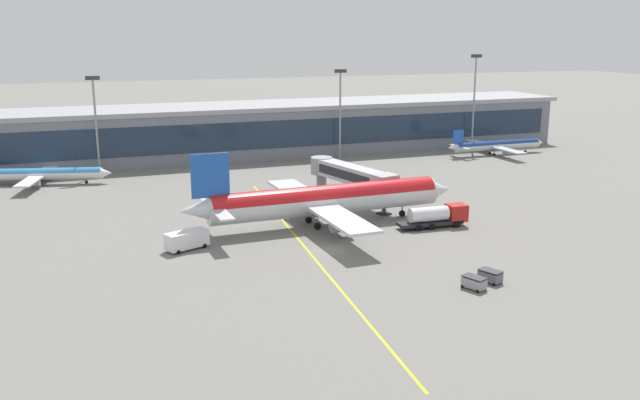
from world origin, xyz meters
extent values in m
plane|color=slate|center=(0.00, 0.00, 0.00)|extent=(700.00, 700.00, 0.00)
cube|color=yellow|center=(-3.23, 2.00, 0.00)|extent=(7.24, 79.72, 0.01)
cube|color=slate|center=(-1.90, 75.34, 5.54)|extent=(178.01, 19.76, 11.08)
cube|color=#1E2D42|center=(-1.90, 65.40, 6.10)|extent=(172.67, 0.16, 6.21)
cube|color=#99999E|center=(-1.90, 75.34, 11.58)|extent=(181.57, 20.16, 1.00)
cylinder|color=silver|center=(3.55, 11.80, 3.79)|extent=(36.31, 4.99, 4.18)
cylinder|color=red|center=(3.55, 11.80, 4.16)|extent=(35.58, 4.81, 4.01)
cone|color=silver|center=(23.12, 12.24, 3.79)|extent=(4.27, 4.07, 3.97)
cone|color=silver|center=(-16.22, 11.36, 4.21)|extent=(5.10, 3.67, 3.55)
cube|color=#1E51B2|center=(-14.05, 11.41, 9.01)|extent=(5.44, 0.48, 6.27)
cube|color=silver|center=(-13.65, 15.60, 4.41)|extent=(2.15, 6.73, 0.24)
cube|color=silver|center=(-13.46, 7.24, 4.41)|extent=(2.15, 6.73, 0.24)
cube|color=silver|center=(1.84, 21.46, 3.47)|extent=(5.14, 15.32, 0.40)
cube|color=silver|center=(2.27, 2.07, 3.47)|extent=(5.14, 15.32, 0.40)
cylinder|color=#939399|center=(2.90, 18.75, 2.02)|extent=(3.27, 2.37, 2.30)
cylinder|color=#939399|center=(3.21, 4.83, 2.02)|extent=(3.27, 2.37, 2.30)
cylinder|color=black|center=(16.59, 12.10, 0.50)|extent=(1.01, 0.42, 1.00)
cylinder|color=slate|center=(16.59, 12.10, 1.35)|extent=(0.20, 0.20, 1.70)
cylinder|color=black|center=(1.34, 13.64, 0.50)|extent=(1.01, 0.42, 1.00)
cylinder|color=slate|center=(1.34, 13.64, 1.35)|extent=(0.20, 0.20, 1.70)
cylinder|color=black|center=(1.42, 9.87, 0.50)|extent=(1.01, 0.42, 1.00)
cylinder|color=slate|center=(1.42, 9.87, 1.35)|extent=(0.20, 0.20, 1.70)
cube|color=#B2B7BC|center=(12.39, 23.14, 5.09)|extent=(6.98, 18.46, 2.80)
cube|color=#232328|center=(12.44, 23.15, 5.09)|extent=(6.45, 15.64, 1.54)
cube|color=#9EA3A8|center=(14.42, 14.24, 5.09)|extent=(4.22, 3.92, 2.94)
cylinder|color=#4C4C51|center=(14.42, 14.24, 1.84)|extent=(0.70, 0.70, 3.69)
cube|color=#262628|center=(14.42, 14.24, 0.15)|extent=(2.15, 2.15, 0.30)
cylinder|color=gray|center=(10.37, 32.03, 5.09)|extent=(3.90, 3.90, 3.08)
cylinder|color=gray|center=(10.37, 32.03, 1.84)|extent=(1.80, 1.80, 3.69)
cube|color=#232326|center=(17.55, 4.91, 0.75)|extent=(10.12, 3.04, 0.50)
cube|color=#B21E19|center=(21.94, 4.67, 2.00)|extent=(2.93, 2.65, 2.50)
cube|color=black|center=(23.20, 4.60, 2.50)|extent=(0.28, 2.31, 1.12)
cylinder|color=silver|center=(17.27, 4.93, 2.10)|extent=(6.11, 2.52, 2.20)
cylinder|color=black|center=(21.45, 5.89, 0.50)|extent=(1.02, 0.40, 1.00)
cylinder|color=black|center=(21.32, 3.52, 0.50)|extent=(1.02, 0.40, 1.00)
cylinder|color=black|center=(17.31, 6.11, 0.50)|extent=(1.02, 0.40, 1.00)
cylinder|color=black|center=(17.19, 3.74, 0.50)|extent=(1.02, 0.40, 1.00)
cylinder|color=black|center=(15.22, 6.23, 0.50)|extent=(1.02, 0.40, 1.00)
cylinder|color=black|center=(15.09, 3.86, 0.50)|extent=(1.02, 0.40, 1.00)
cube|color=white|center=(-18.39, 7.10, 1.40)|extent=(6.24, 4.30, 2.20)
cube|color=black|center=(-19.74, 6.56, 1.79)|extent=(2.66, 2.68, 0.66)
cylinder|color=black|center=(-19.89, 5.38, 0.30)|extent=(0.65, 0.46, 0.60)
cylinder|color=black|center=(-20.66, 7.30, 0.30)|extent=(0.65, 0.46, 0.60)
cylinder|color=black|center=(-16.13, 6.90, 0.30)|extent=(0.65, 0.46, 0.60)
cylinder|color=black|center=(-16.90, 8.82, 0.30)|extent=(0.65, 0.46, 0.60)
cube|color=gray|center=(9.77, -19.05, 0.73)|extent=(2.36, 2.97, 1.10)
cube|color=#333338|center=(9.77, -19.05, 1.43)|extent=(2.41, 3.03, 0.10)
cylinder|color=black|center=(8.69, -18.37, 0.18)|extent=(0.25, 0.38, 0.36)
cylinder|color=black|center=(10.08, -17.81, 0.18)|extent=(0.25, 0.38, 0.36)
cylinder|color=black|center=(9.46, -20.30, 0.18)|extent=(0.25, 0.38, 0.36)
cylinder|color=black|center=(10.85, -19.74, 0.18)|extent=(0.25, 0.38, 0.36)
cube|color=#595B60|center=(12.74, -17.86, 0.73)|extent=(2.36, 2.97, 1.10)
cube|color=#333338|center=(12.74, -17.86, 1.43)|extent=(2.41, 3.03, 0.10)
cylinder|color=black|center=(11.66, -17.17, 0.18)|extent=(0.25, 0.38, 0.36)
cylinder|color=black|center=(13.05, -16.62, 0.18)|extent=(0.25, 0.38, 0.36)
cylinder|color=black|center=(12.43, -19.10, 0.18)|extent=(0.25, 0.38, 0.36)
cylinder|color=black|center=(13.82, -18.55, 0.18)|extent=(0.25, 0.38, 0.36)
cylinder|color=white|center=(-37.36, 57.26, 2.03)|extent=(22.04, 7.69, 2.15)
cylinder|color=#388CD1|center=(-37.36, 57.26, 2.22)|extent=(21.58, 7.50, 2.07)
cone|color=white|center=(-25.89, 54.27, 2.03)|extent=(2.60, 2.52, 2.04)
cube|color=white|center=(-36.77, 63.04, 1.86)|extent=(5.09, 9.74, 0.24)
cube|color=white|center=(-39.67, 51.93, 1.86)|extent=(5.09, 9.74, 0.24)
cylinder|color=#939399|center=(-36.62, 61.27, 1.10)|extent=(1.90, 1.56, 1.18)
cylinder|color=#939399|center=(-38.67, 53.41, 1.10)|extent=(1.90, 1.56, 1.18)
cylinder|color=black|center=(-29.62, 55.24, 0.29)|extent=(0.63, 0.38, 0.59)
cylinder|color=slate|center=(-29.62, 55.24, 0.77)|extent=(0.12, 0.12, 0.95)
cylinder|color=black|center=(-38.41, 58.54, 0.29)|extent=(0.63, 0.38, 0.59)
cylinder|color=slate|center=(-38.41, 58.54, 0.77)|extent=(0.12, 0.12, 0.95)
cylinder|color=black|center=(-38.89, 56.66, 0.29)|extent=(0.63, 0.38, 0.59)
cylinder|color=slate|center=(-38.89, 56.66, 0.77)|extent=(0.12, 0.12, 0.95)
cylinder|color=silver|center=(64.01, 54.94, 2.21)|extent=(22.98, 2.26, 2.12)
cylinder|color=navy|center=(64.01, 54.94, 2.40)|extent=(22.52, 2.18, 2.03)
cone|color=silver|center=(76.23, 55.02, 2.21)|extent=(2.13, 2.03, 2.01)
cone|color=silver|center=(51.68, 54.86, 2.42)|extent=(2.55, 1.82, 1.80)
cube|color=#1E51B2|center=(53.03, 54.87, 4.86)|extent=(2.76, 0.22, 3.18)
cube|color=silver|center=(53.51, 56.99, 2.53)|extent=(1.15, 3.40, 0.13)
cube|color=silver|center=(53.54, 52.75, 2.53)|extent=(1.15, 3.40, 0.13)
cube|color=silver|center=(63.13, 60.82, 2.05)|extent=(2.76, 9.66, 0.22)
cube|color=silver|center=(63.20, 49.05, 2.05)|extent=(2.76, 9.66, 0.22)
cylinder|color=#939399|center=(63.70, 59.08, 1.30)|extent=(1.64, 1.18, 1.17)
cylinder|color=#939399|center=(63.75, 50.79, 1.30)|extent=(1.64, 1.18, 1.17)
cylinder|color=black|center=(72.28, 54.99, 0.28)|extent=(0.56, 0.23, 0.56)
cylinder|color=slate|center=(72.28, 54.99, 0.85)|extent=(0.11, 0.11, 1.15)
cylinder|color=black|center=(62.63, 55.88, 0.28)|extent=(0.56, 0.23, 0.56)
cylinder|color=slate|center=(62.63, 55.88, 0.85)|extent=(0.11, 0.11, 1.15)
cylinder|color=black|center=(62.64, 53.98, 0.28)|extent=(0.56, 0.23, 0.56)
cylinder|color=slate|center=(62.64, 53.98, 0.85)|extent=(0.11, 0.11, 1.15)
cylinder|color=gray|center=(62.30, 63.34, 11.29)|extent=(0.44, 0.44, 22.58)
cube|color=#333338|center=(62.30, 63.34, 22.98)|extent=(2.80, 0.50, 0.80)
cylinder|color=gray|center=(26.70, 63.34, 9.83)|extent=(0.44, 0.44, 19.66)
cube|color=#333338|center=(26.70, 63.34, 20.06)|extent=(2.80, 0.50, 0.80)
cylinder|color=gray|center=(-26.70, 63.34, 9.65)|extent=(0.44, 0.44, 19.29)
cube|color=#333338|center=(-26.70, 63.34, 19.69)|extent=(2.80, 0.50, 0.80)
camera|label=1|loc=(-32.27, -81.40, 28.44)|focal=38.25mm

